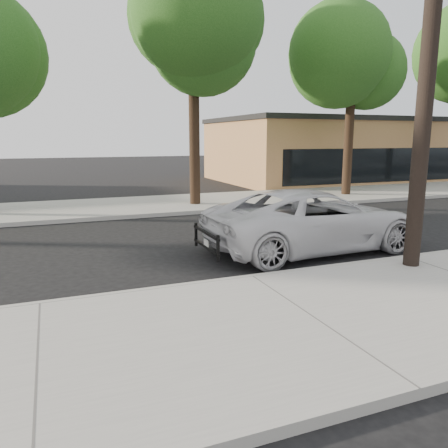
{
  "coord_description": "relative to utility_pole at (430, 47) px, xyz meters",
  "views": [
    {
      "loc": [
        -3.68,
        -9.8,
        2.91
      ],
      "look_at": [
        -0.12,
        -0.86,
        1.0
      ],
      "focal_mm": 35.0,
      "sensor_mm": 36.0,
      "label": 1
    }
  ],
  "objects": [
    {
      "name": "tree_c",
      "position": [
        -1.38,
        10.34,
        2.21
      ],
      "size": [
        4.96,
        4.8,
        9.55
      ],
      "color": "black",
      "rests_on": "far_sidewalk"
    },
    {
      "name": "tree_d",
      "position": [
        6.6,
        10.65,
        1.67
      ],
      "size": [
        4.5,
        4.35,
        8.75
      ],
      "color": "black",
      "rests_on": "far_sidewalk"
    },
    {
      "name": "ground",
      "position": [
        -3.6,
        2.7,
        -4.7
      ],
      "size": [
        120.0,
        120.0,
        0.0
      ],
      "primitive_type": "plane",
      "color": "black",
      "rests_on": "ground"
    },
    {
      "name": "police_cruiser",
      "position": [
        -0.97,
        2.41,
        -3.9
      ],
      "size": [
        5.86,
        2.91,
        1.6
      ],
      "primitive_type": "imported",
      "rotation": [
        0.0,
        0.0,
        1.62
      ],
      "color": "silver",
      "rests_on": "ground"
    },
    {
      "name": "building_main",
      "position": [
        12.4,
        18.7,
        -2.7
      ],
      "size": [
        18.0,
        10.0,
        4.0
      ],
      "primitive_type": "cube",
      "color": "#A77245",
      "rests_on": "ground"
    },
    {
      "name": "near_sidewalk",
      "position": [
        -3.6,
        -1.6,
        -4.62
      ],
      "size": [
        90.0,
        4.4,
        0.15
      ],
      "primitive_type": "cube",
      "color": "gray",
      "rests_on": "ground"
    },
    {
      "name": "far_sidewalk",
      "position": [
        -3.6,
        11.2,
        -4.62
      ],
      "size": [
        90.0,
        5.0,
        0.15
      ],
      "primitive_type": "cube",
      "color": "gray",
      "rests_on": "ground"
    },
    {
      "name": "utility_pole",
      "position": [
        0.0,
        0.0,
        0.0
      ],
      "size": [
        1.4,
        0.34,
        9.0
      ],
      "color": "black",
      "rests_on": "near_sidewalk"
    },
    {
      "name": "curb_near",
      "position": [
        -3.6,
        0.6,
        -4.62
      ],
      "size": [
        90.0,
        0.12,
        0.16
      ],
      "primitive_type": "cube",
      "color": "#9E9B93",
      "rests_on": "ground"
    }
  ]
}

